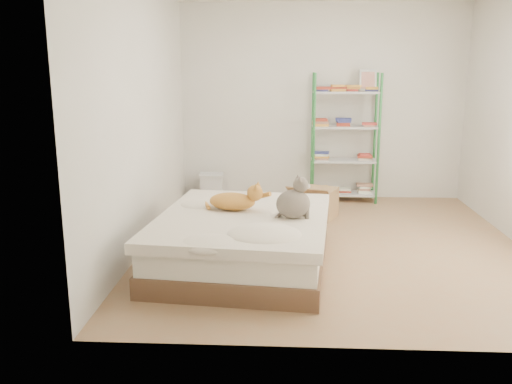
# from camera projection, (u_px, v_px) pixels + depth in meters

# --- Properties ---
(room) EXTENTS (3.81, 4.21, 2.61)m
(room) POSITION_uv_depth(u_px,v_px,m) (336.00, 117.00, 5.25)
(room) COLOR #A4734B
(room) RESTS_ON ground
(bed) EXTENTS (1.68, 2.01, 0.48)m
(bed) POSITION_uv_depth(u_px,v_px,m) (243.00, 240.00, 4.93)
(bed) COLOR brown
(bed) RESTS_ON ground
(orange_cat) EXTENTS (0.55, 0.36, 0.21)m
(orange_cat) POSITION_uv_depth(u_px,v_px,m) (232.00, 199.00, 5.02)
(orange_cat) COLOR #D08A3D
(orange_cat) RESTS_ON bed
(grey_cat) EXTENTS (0.37, 0.33, 0.37)m
(grey_cat) POSITION_uv_depth(u_px,v_px,m) (293.00, 198.00, 4.74)
(grey_cat) COLOR gray
(grey_cat) RESTS_ON bed
(shelf_unit) EXTENTS (0.88, 0.36, 1.74)m
(shelf_unit) POSITION_uv_depth(u_px,v_px,m) (345.00, 137.00, 7.17)
(shelf_unit) COLOR #338943
(shelf_unit) RESTS_ON ground
(cardboard_box) EXTENTS (0.63, 0.64, 0.41)m
(cardboard_box) POSITION_uv_depth(u_px,v_px,m) (314.00, 203.00, 6.51)
(cardboard_box) COLOR tan
(cardboard_box) RESTS_ON ground
(white_bin) EXTENTS (0.33, 0.30, 0.36)m
(white_bin) POSITION_uv_depth(u_px,v_px,m) (212.00, 187.00, 7.36)
(white_bin) COLOR silver
(white_bin) RESTS_ON ground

